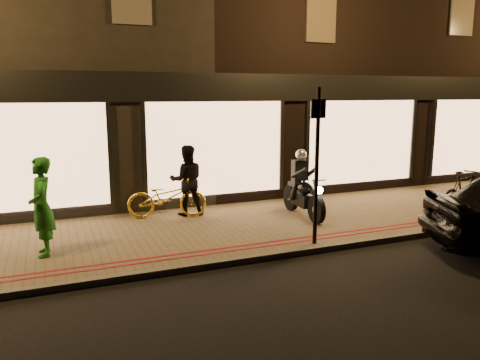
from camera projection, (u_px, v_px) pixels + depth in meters
name	position (u px, v px, depth m)	size (l,w,h in m)	color
ground	(288.00, 258.00, 8.66)	(90.00, 90.00, 0.00)	black
sidewalk	(246.00, 227.00, 10.47)	(50.00, 4.00, 0.12)	brown
kerb_stone	(287.00, 254.00, 8.69)	(50.00, 0.14, 0.12)	#59544C
red_kerb_lines	(275.00, 243.00, 9.14)	(50.00, 0.26, 0.01)	maroon
building_row	(166.00, 56.00, 16.05)	(48.00, 10.11, 8.50)	black
motorcycle	(303.00, 191.00, 11.05)	(0.60, 1.94, 1.59)	black
sign_post	(317.00, 158.00, 8.82)	(0.35, 0.09, 3.00)	black
bicycle_gold	(167.00, 197.00, 10.96)	(0.64, 1.83, 0.96)	yellow
bicycle_dark	(464.00, 192.00, 11.28)	(0.50, 1.78, 1.07)	black
person_green	(42.00, 207.00, 8.31)	(0.65, 0.43, 1.79)	#1C6A1D
person_dark	(187.00, 180.00, 11.13)	(0.82, 0.64, 1.69)	black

